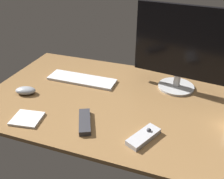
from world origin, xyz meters
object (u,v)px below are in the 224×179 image
at_px(computer_mouse, 26,91).
at_px(tv_remote, 85,122).
at_px(notepad, 27,119).
at_px(media_remote, 144,136).
at_px(keyboard, 82,79).
at_px(monitor, 182,47).

relative_size(computer_mouse, tv_remote, 0.64).
bearing_deg(computer_mouse, notepad, -67.89).
height_order(media_remote, tv_remote, media_remote).
height_order(keyboard, media_remote, media_remote).
distance_m(keyboard, computer_mouse, 0.32).
distance_m(tv_remote, notepad, 0.27).
relative_size(media_remote, tv_remote, 1.01).
xyz_separation_m(keyboard, computer_mouse, (-0.22, -0.23, 0.01)).
bearing_deg(notepad, media_remote, 5.52).
height_order(computer_mouse, notepad, computer_mouse).
height_order(monitor, notepad, monitor).
xyz_separation_m(keyboard, media_remote, (0.46, -0.37, 0.00)).
xyz_separation_m(monitor, keyboard, (-0.54, -0.10, -0.23)).
relative_size(monitor, media_remote, 2.91).
xyz_separation_m(keyboard, notepad, (-0.08, -0.42, -0.00)).
distance_m(keyboard, notepad, 0.43).
distance_m(computer_mouse, notepad, 0.24).
relative_size(keyboard, computer_mouse, 3.71).
bearing_deg(computer_mouse, monitor, 8.77).
relative_size(monitor, keyboard, 1.24).
xyz_separation_m(media_remote, tv_remote, (-0.27, 0.01, -0.00)).
bearing_deg(tv_remote, media_remote, 62.74).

